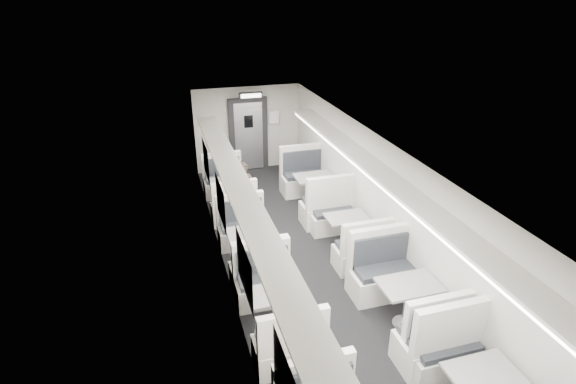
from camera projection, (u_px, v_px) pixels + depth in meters
room at (320, 230)px, 7.55m from camera, size 3.24×12.24×2.64m
booth_left_a at (228, 194)px, 10.80m from camera, size 1.01×2.04×1.09m
booth_left_b at (250, 247)px, 8.62m from camera, size 0.99×2.02×1.08m
booth_left_c at (276, 311)px, 6.95m from camera, size 0.99×2.02×1.08m
booth_right_a at (314, 191)px, 10.81m from camera, size 1.14×2.32×1.24m
booth_right_b at (346, 232)px, 9.15m from camera, size 1.00×2.04×1.09m
booth_right_c at (407, 304)px, 7.02m from camera, size 1.12×2.27×1.21m
passenger at (244, 194)px, 9.92m from camera, size 0.61×0.47×1.48m
window_a at (206, 161)px, 10.06m from camera, size 0.02×1.18×0.84m
window_b at (221, 202)px, 8.15m from camera, size 0.02×1.18×0.84m
window_c at (245, 270)px, 6.23m from camera, size 0.02×1.18×0.84m
luggage_rack_left at (250, 209)px, 6.67m from camera, size 0.46×10.40×0.09m
luggage_rack_right at (400, 190)px, 7.30m from camera, size 0.46×10.40×0.09m
vestibule_door at (249, 135)px, 12.77m from camera, size 1.10×0.13×2.10m
exit_sign at (251, 95)px, 11.83m from camera, size 0.62×0.12×0.16m
wall_notice at (274, 117)px, 12.76m from camera, size 0.32×0.02×0.40m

